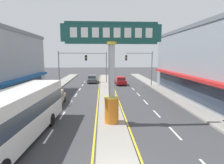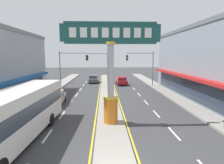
{
  "view_description": "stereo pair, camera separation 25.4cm",
  "coord_description": "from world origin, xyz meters",
  "px_view_note": "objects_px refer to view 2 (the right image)",
  "views": [
    {
      "loc": [
        -0.74,
        -7.21,
        5.41
      ],
      "look_at": [
        0.34,
        12.43,
        2.6
      ],
      "focal_mm": 29.29,
      "sensor_mm": 36.0,
      "label": 1
    },
    {
      "loc": [
        -0.48,
        -7.23,
        5.41
      ],
      "look_at": [
        0.34,
        12.43,
        2.6
      ],
      "focal_mm": 29.29,
      "sensor_mm": 36.0,
      "label": 2
    }
  ],
  "objects_px": {
    "storefront_right": "(221,63)",
    "sedan_near_right_lane": "(93,79)",
    "traffic_light_median_far": "(100,62)",
    "traffic_light_right_side": "(143,63)",
    "sedan_mid_left_lane": "(55,97)",
    "sedan_near_left_lane": "(121,81)",
    "district_sign": "(111,69)",
    "bus_far_right_lane": "(14,114)",
    "traffic_light_left_side": "(70,63)"
  },
  "relations": [
    {
      "from": "storefront_right",
      "to": "sedan_near_right_lane",
      "type": "xyz_separation_m",
      "value": [
        -16.89,
        15.01,
        -3.72
      ]
    },
    {
      "from": "traffic_light_median_far",
      "to": "traffic_light_right_side",
      "type": "bearing_deg",
      "value": -31.31
    },
    {
      "from": "storefront_right",
      "to": "sedan_mid_left_lane",
      "type": "distance_m",
      "value": 20.62
    },
    {
      "from": "storefront_right",
      "to": "sedan_near_left_lane",
      "type": "relative_size",
      "value": 5.17
    },
    {
      "from": "district_sign",
      "to": "sedan_near_left_lane",
      "type": "bearing_deg",
      "value": 82.25
    },
    {
      "from": "district_sign",
      "to": "bus_far_right_lane",
      "type": "xyz_separation_m",
      "value": [
        -6.05,
        -2.91,
        -2.58
      ]
    },
    {
      "from": "traffic_light_median_far",
      "to": "sedan_near_left_lane",
      "type": "distance_m",
      "value": 5.84
    },
    {
      "from": "bus_far_right_lane",
      "to": "traffic_light_right_side",
      "type": "bearing_deg",
      "value": 59.28
    },
    {
      "from": "traffic_light_right_side",
      "to": "sedan_mid_left_lane",
      "type": "bearing_deg",
      "value": -136.91
    },
    {
      "from": "traffic_light_left_side",
      "to": "sedan_near_right_lane",
      "type": "xyz_separation_m",
      "value": [
        3.58,
        5.59,
        -3.46
      ]
    },
    {
      "from": "sedan_near_left_lane",
      "to": "sedan_mid_left_lane",
      "type": "bearing_deg",
      "value": -122.41
    },
    {
      "from": "bus_far_right_lane",
      "to": "sedan_mid_left_lane",
      "type": "xyz_separation_m",
      "value": [
        -0.0,
        9.26,
        -1.08
      ]
    },
    {
      "from": "sedan_mid_left_lane",
      "to": "sedan_near_left_lane",
      "type": "bearing_deg",
      "value": 57.59
    },
    {
      "from": "sedan_mid_left_lane",
      "to": "bus_far_right_lane",
      "type": "bearing_deg",
      "value": -89.99
    },
    {
      "from": "bus_far_right_lane",
      "to": "sedan_mid_left_lane",
      "type": "relative_size",
      "value": 2.6
    },
    {
      "from": "district_sign",
      "to": "traffic_light_right_side",
      "type": "xyz_separation_m",
      "value": [
        6.34,
        17.94,
        -0.2
      ]
    },
    {
      "from": "traffic_light_left_side",
      "to": "sedan_near_left_lane",
      "type": "xyz_separation_m",
      "value": [
        9.09,
        2.54,
        -3.46
      ]
    },
    {
      "from": "sedan_near_right_lane",
      "to": "sedan_mid_left_lane",
      "type": "relative_size",
      "value": 0.99
    },
    {
      "from": "traffic_light_right_side",
      "to": "traffic_light_median_far",
      "type": "bearing_deg",
      "value": 148.69
    },
    {
      "from": "storefront_right",
      "to": "sedan_near_right_lane",
      "type": "bearing_deg",
      "value": 138.38
    },
    {
      "from": "sedan_near_right_lane",
      "to": "sedan_mid_left_lane",
      "type": "bearing_deg",
      "value": -101.04
    },
    {
      "from": "traffic_light_median_far",
      "to": "sedan_near_left_lane",
      "type": "bearing_deg",
      "value": -30.25
    },
    {
      "from": "sedan_near_left_lane",
      "to": "traffic_light_median_far",
      "type": "bearing_deg",
      "value": 149.75
    },
    {
      "from": "sedan_mid_left_lane",
      "to": "storefront_right",
      "type": "bearing_deg",
      "value": 5.41
    },
    {
      "from": "bus_far_right_lane",
      "to": "sedan_near_left_lane",
      "type": "xyz_separation_m",
      "value": [
        8.8,
        23.13,
        -1.08
      ]
    },
    {
      "from": "district_sign",
      "to": "traffic_light_median_far",
      "type": "relative_size",
      "value": 1.26
    },
    {
      "from": "traffic_light_left_side",
      "to": "sedan_near_right_lane",
      "type": "distance_m",
      "value": 7.49
    },
    {
      "from": "district_sign",
      "to": "bus_far_right_lane",
      "type": "relative_size",
      "value": 0.69
    },
    {
      "from": "sedan_mid_left_lane",
      "to": "traffic_light_right_side",
      "type": "bearing_deg",
      "value": 43.09
    },
    {
      "from": "bus_far_right_lane",
      "to": "storefront_right",
      "type": "bearing_deg",
      "value": 28.96
    },
    {
      "from": "storefront_right",
      "to": "bus_far_right_lane",
      "type": "relative_size",
      "value": 1.99
    },
    {
      "from": "sedan_near_right_lane",
      "to": "traffic_light_right_side",
      "type": "bearing_deg",
      "value": -30.39
    },
    {
      "from": "traffic_light_left_side",
      "to": "sedan_near_left_lane",
      "type": "distance_m",
      "value": 10.05
    },
    {
      "from": "storefront_right",
      "to": "traffic_light_median_far",
      "type": "relative_size",
      "value": 3.64
    },
    {
      "from": "traffic_light_right_side",
      "to": "sedan_near_right_lane",
      "type": "distance_m",
      "value": 11.09
    },
    {
      "from": "traffic_light_median_far",
      "to": "sedan_near_left_lane",
      "type": "xyz_separation_m",
      "value": [
        4.1,
        -2.39,
        -3.41
      ]
    },
    {
      "from": "district_sign",
      "to": "sedan_near_right_lane",
      "type": "bearing_deg",
      "value": 96.74
    },
    {
      "from": "bus_far_right_lane",
      "to": "district_sign",
      "type": "bearing_deg",
      "value": 25.64
    },
    {
      "from": "bus_far_right_lane",
      "to": "sedan_mid_left_lane",
      "type": "height_order",
      "value": "bus_far_right_lane"
    },
    {
      "from": "district_sign",
      "to": "traffic_light_left_side",
      "type": "bearing_deg",
      "value": 109.72
    },
    {
      "from": "storefront_right",
      "to": "sedan_near_left_lane",
      "type": "bearing_deg",
      "value": 133.6
    },
    {
      "from": "district_sign",
      "to": "sedan_near_right_lane",
      "type": "relative_size",
      "value": 1.8
    },
    {
      "from": "traffic_light_left_side",
      "to": "traffic_light_right_side",
      "type": "relative_size",
      "value": 1.0
    },
    {
      "from": "storefront_right",
      "to": "traffic_light_right_side",
      "type": "height_order",
      "value": "storefront_right"
    },
    {
      "from": "traffic_light_median_far",
      "to": "sedan_mid_left_lane",
      "type": "relative_size",
      "value": 1.42
    },
    {
      "from": "district_sign",
      "to": "traffic_light_left_side",
      "type": "distance_m",
      "value": 18.78
    },
    {
      "from": "sedan_near_left_lane",
      "to": "sedan_near_right_lane",
      "type": "bearing_deg",
      "value": 151.02
    },
    {
      "from": "storefront_right",
      "to": "traffic_light_left_side",
      "type": "xyz_separation_m",
      "value": [
        -20.47,
        9.41,
        -0.27
      ]
    },
    {
      "from": "sedan_near_right_lane",
      "to": "sedan_near_left_lane",
      "type": "distance_m",
      "value": 6.29
    },
    {
      "from": "traffic_light_left_side",
      "to": "sedan_near_left_lane",
      "type": "relative_size",
      "value": 1.42
    }
  ]
}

